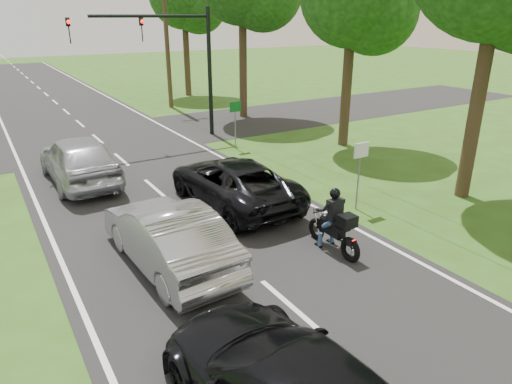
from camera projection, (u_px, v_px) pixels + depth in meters
ground at (288, 304)px, 9.48m from camera, size 140.00×140.00×0.00m
road at (137, 173)px, 17.42m from camera, size 8.00×100.00×0.01m
cross_road at (98, 139)px, 22.19m from camera, size 60.00×7.00×0.01m
motorcycle_rider at (335, 227)px, 11.41m from camera, size 0.56×1.97×1.70m
dark_suv at (233, 182)px, 14.27m from camera, size 2.55×5.32×1.46m
silver_sedan at (168, 236)px, 10.66m from camera, size 1.89×4.78×1.55m
silver_suv at (79, 159)px, 16.11m from camera, size 2.17×5.14×1.74m
traffic_signal at (172, 50)px, 20.74m from camera, size 6.38×0.44×6.00m
utility_pole_far at (166, 25)px, 28.16m from camera, size 1.60×0.28×10.00m
sign_white at (360, 160)px, 13.57m from camera, size 0.55×0.07×2.12m
sign_green at (235, 114)px, 20.02m from camera, size 0.55×0.07×2.12m
tree_row_c at (361, 0)px, 18.99m from camera, size 4.80×4.65×8.76m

